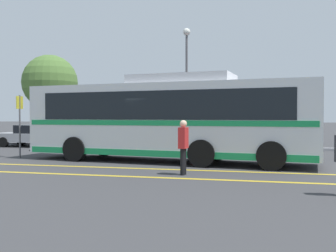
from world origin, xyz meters
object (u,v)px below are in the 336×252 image
Objects in this scene: bus_stop_sign at (20,118)px; tree_0 at (50,82)px; pedestrian_1 at (183,144)px; parked_car_0 at (34,136)px; street_lamp at (187,67)px; parked_car_2 at (229,136)px; parked_car_1 at (136,136)px; transit_bus at (168,118)px.

tree_0 is at bearing 30.90° from bus_stop_sign.
pedestrian_1 is 0.62× the size of bus_stop_sign.
tree_0 reaches higher than parked_car_0.
pedestrian_1 is 0.24× the size of street_lamp.
pedestrian_1 is 12.09m from street_lamp.
parked_car_0 is 1.10× the size of parked_car_2.
parked_car_1 is 0.69× the size of tree_0.
tree_0 is at bearing 21.77° from parked_car_0.
transit_bus is 6.71m from parked_car_1.
parked_car_2 is at bearing -11.29° from transit_bus.
parked_car_2 is 2.58× the size of pedestrian_1.
transit_bus reaches higher than bus_stop_sign.
bus_stop_sign is (2.86, -5.69, 1.06)m from parked_car_0.
tree_0 reaches higher than bus_stop_sign.
parked_car_1 is 6.80m from bus_stop_sign.
transit_bus reaches higher than parked_car_0.
street_lamp is at bearing -13.52° from tree_0.
parked_car_2 is (5.17, -0.02, 0.07)m from parked_car_1.
street_lamp reaches higher than pedestrian_1.
parked_car_0 is at bearing 94.86° from parked_car_2.
street_lamp is (5.99, 7.94, 3.06)m from bus_stop_sign.
tree_0 is (-10.57, 2.54, -0.50)m from street_lamp.
pedestrian_1 is (10.87, -9.04, 0.30)m from parked_car_0.
parked_car_2 is at bearing 1.95° from pedestrian_1.
parked_car_1 reaches higher than parked_car_0.
transit_bus reaches higher than parked_car_2.
pedestrian_1 is at bearing -105.38° from bus_stop_sign.
street_lamp reaches higher than parked_car_1.
transit_bus is at bearing -84.58° from street_lamp.
tree_0 reaches higher than parked_car_1.
transit_bus is 2.74× the size of parked_car_2.
street_lamp reaches higher than tree_0.
street_lamp is at bearing 16.36° from pedestrian_1.
parked_car_2 is at bearing -49.33° from bus_stop_sign.
parked_car_1 is 5.24m from street_lamp.
parked_car_0 is 0.77× the size of tree_0.
bus_stop_sign reaches higher than parked_car_2.
parked_car_1 is 10.14m from pedestrian_1.
parked_car_2 is at bearing 92.79° from parked_car_1.
transit_bus is at bearing -83.05° from bus_stop_sign.
parked_car_0 is 14.14m from pedestrian_1.
parked_car_0 is 11.55m from parked_car_2.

